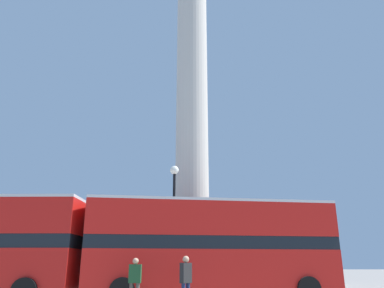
{
  "coord_description": "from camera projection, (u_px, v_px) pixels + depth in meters",
  "views": [
    {
      "loc": [
        -1.86,
        -22.98,
        1.46
      ],
      "look_at": [
        0.0,
        0.0,
        8.91
      ],
      "focal_mm": 35.0,
      "sensor_mm": 36.0,
      "label": 1
    }
  ],
  "objects": [
    {
      "name": "pedestrian_near_lamp",
      "position": [
        186.0,
        279.0,
        12.92
      ],
      "size": [
        0.45,
        0.46,
        1.75
      ],
      "rotation": [
        0.0,
        0.0,
        0.82
      ],
      "color": "#192347",
      "rests_on": "ground_plane"
    },
    {
      "name": "monument_column",
      "position": [
        192.0,
        142.0,
        24.27
      ],
      "size": [
        5.26,
        5.26,
        24.05
      ],
      "color": "beige",
      "rests_on": "ground_plane"
    },
    {
      "name": "bus_b",
      "position": [
        212.0,
        244.0,
        16.6
      ],
      "size": [
        10.98,
        3.32,
        4.2
      ],
      "rotation": [
        0.0,
        0.0,
        0.07
      ],
      "color": "red",
      "rests_on": "ground_plane"
    },
    {
      "name": "pedestrian_by_plinth",
      "position": [
        135.0,
        279.0,
        13.58
      ],
      "size": [
        0.47,
        0.25,
        1.69
      ],
      "rotation": [
        0.0,
        0.0,
        6.11
      ],
      "color": "#4C473D",
      "rests_on": "ground_plane"
    },
    {
      "name": "street_lamp",
      "position": [
        174.0,
        216.0,
        19.03
      ],
      "size": [
        0.46,
        0.46,
        6.45
      ],
      "color": "black",
      "rests_on": "ground_plane"
    },
    {
      "name": "equestrian_statue",
      "position": [
        304.0,
        260.0,
        28.25
      ],
      "size": [
        4.2,
        3.5,
        6.35
      ],
      "rotation": [
        0.0,
        0.0,
        0.29
      ],
      "color": "beige",
      "rests_on": "ground_plane"
    }
  ]
}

